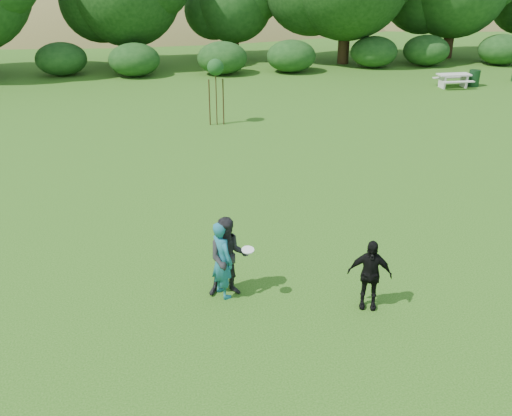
{
  "coord_description": "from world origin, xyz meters",
  "views": [
    {
      "loc": [
        -2.08,
        -9.87,
        7.0
      ],
      "look_at": [
        0.0,
        3.0,
        1.1
      ],
      "focal_mm": 40.0,
      "sensor_mm": 36.0,
      "label": 1
    }
  ],
  "objects_px": {
    "player_black": "(369,274)",
    "picnic_table": "(454,78)",
    "player_grey": "(228,257)",
    "trash_can_near": "(474,78)",
    "player_teal": "(222,259)",
    "sapling": "(215,69)"
  },
  "relations": [
    {
      "from": "sapling",
      "to": "player_teal",
      "type": "bearing_deg",
      "value": -95.03
    },
    {
      "from": "player_grey",
      "to": "trash_can_near",
      "type": "distance_m",
      "value": 24.95
    },
    {
      "from": "player_grey",
      "to": "picnic_table",
      "type": "bearing_deg",
      "value": 53.69
    },
    {
      "from": "player_teal",
      "to": "trash_can_near",
      "type": "height_order",
      "value": "player_teal"
    },
    {
      "from": "player_teal",
      "to": "player_grey",
      "type": "xyz_separation_m",
      "value": [
        0.14,
        0.02,
        0.03
      ]
    },
    {
      "from": "trash_can_near",
      "to": "picnic_table",
      "type": "xyz_separation_m",
      "value": [
        -1.32,
        -0.14,
        0.07
      ]
    },
    {
      "from": "player_grey",
      "to": "sapling",
      "type": "xyz_separation_m",
      "value": [
        1.06,
        13.58,
        1.49
      ]
    },
    {
      "from": "sapling",
      "to": "player_black",
      "type": "bearing_deg",
      "value": -82.89
    },
    {
      "from": "player_grey",
      "to": "trash_can_near",
      "type": "relative_size",
      "value": 2.06
    },
    {
      "from": "sapling",
      "to": "picnic_table",
      "type": "distance_m",
      "value": 14.86
    },
    {
      "from": "trash_can_near",
      "to": "picnic_table",
      "type": "height_order",
      "value": "trash_can_near"
    },
    {
      "from": "trash_can_near",
      "to": "picnic_table",
      "type": "distance_m",
      "value": 1.33
    },
    {
      "from": "player_teal",
      "to": "player_grey",
      "type": "relative_size",
      "value": 0.97
    },
    {
      "from": "picnic_table",
      "to": "player_black",
      "type": "bearing_deg",
      "value": -120.99
    },
    {
      "from": "player_grey",
      "to": "trash_can_near",
      "type": "bearing_deg",
      "value": 51.5
    },
    {
      "from": "player_black",
      "to": "picnic_table",
      "type": "bearing_deg",
      "value": 78.15
    },
    {
      "from": "player_black",
      "to": "picnic_table",
      "type": "distance_m",
      "value": 23.17
    },
    {
      "from": "sapling",
      "to": "player_grey",
      "type": "bearing_deg",
      "value": -94.47
    },
    {
      "from": "player_grey",
      "to": "picnic_table",
      "type": "xyz_separation_m",
      "value": [
        14.8,
        18.9,
        -0.41
      ]
    },
    {
      "from": "player_black",
      "to": "trash_can_near",
      "type": "xyz_separation_m",
      "value": [
        13.24,
        20.0,
        -0.34
      ]
    },
    {
      "from": "player_teal",
      "to": "player_black",
      "type": "height_order",
      "value": "player_teal"
    },
    {
      "from": "player_grey",
      "to": "picnic_table",
      "type": "relative_size",
      "value": 1.03
    }
  ]
}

